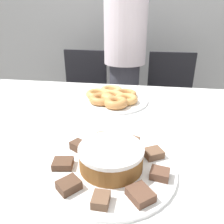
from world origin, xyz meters
TOP-DOWN VIEW (x-y plane):
  - wall_back at (0.00, 1.65)m, footprint 8.00×0.05m
  - table at (0.00, 0.00)m, footprint 1.70×1.10m
  - person_standing at (-0.03, 0.99)m, footprint 0.33×0.33m
  - office_chair_left at (-0.43, 1.02)m, footprint 0.46×0.46m
  - office_chair_right at (0.36, 1.02)m, footprint 0.44×0.44m
  - plate_cake at (0.06, -0.29)m, footprint 0.37×0.37m
  - plate_donuts at (-0.02, 0.25)m, footprint 0.36×0.36m
  - frosted_cake at (0.06, -0.29)m, footprint 0.18×0.18m
  - lamington_0 at (0.15, -0.40)m, footprint 0.08×0.08m
  - lamington_1 at (0.20, -0.32)m, footprint 0.06×0.05m
  - lamington_2 at (0.18, -0.22)m, footprint 0.07×0.07m
  - lamington_3 at (0.11, -0.16)m, footprint 0.06×0.06m
  - lamington_4 at (0.02, -0.16)m, footprint 0.06×0.06m
  - lamington_5 at (-0.06, -0.22)m, footprint 0.06×0.06m
  - lamington_6 at (-0.08, -0.31)m, footprint 0.06×0.06m
  - lamington_7 at (-0.03, -0.39)m, footprint 0.07×0.07m
  - lamington_8 at (0.06, -0.43)m, footprint 0.04×0.05m
  - donut_0 at (-0.02, 0.25)m, footprint 0.12×0.12m
  - donut_1 at (0.01, 0.16)m, footprint 0.12×0.12m
  - donut_2 at (0.05, 0.22)m, footprint 0.12×0.12m
  - donut_3 at (0.04, 0.31)m, footprint 0.12×0.12m
  - donut_4 at (-0.04, 0.36)m, footprint 0.12×0.12m
  - donut_5 at (-0.10, 0.28)m, footprint 0.12×0.12m
  - donut_6 at (-0.06, 0.20)m, footprint 0.13×0.13m

SIDE VIEW (x-z plane):
  - office_chair_left at x=-0.43m, z-range -0.03..0.85m
  - office_chair_right at x=0.36m, z-range -0.03..0.85m
  - table at x=0.00m, z-range 0.30..1.06m
  - plate_cake at x=0.06m, z-range 0.75..0.76m
  - plate_donuts at x=-0.02m, z-range 0.75..0.76m
  - lamington_6 at x=-0.08m, z-range 0.76..0.78m
  - lamington_3 at x=0.11m, z-range 0.76..0.78m
  - lamington_0 at x=0.15m, z-range 0.76..0.79m
  - lamington_8 at x=0.06m, z-range 0.76..0.79m
  - lamington_1 at x=0.20m, z-range 0.76..0.79m
  - lamington_2 at x=0.18m, z-range 0.76..0.79m
  - lamington_7 at x=-0.03m, z-range 0.76..0.79m
  - lamington_4 at x=0.02m, z-range 0.76..0.79m
  - lamington_5 at x=-0.06m, z-range 0.76..0.79m
  - donut_3 at x=0.04m, z-range 0.76..0.79m
  - donut_4 at x=-0.04m, z-range 0.76..0.79m
  - donut_5 at x=-0.10m, z-range 0.76..0.80m
  - donut_2 at x=0.05m, z-range 0.76..0.80m
  - donut_0 at x=-0.02m, z-range 0.76..0.80m
  - donut_6 at x=-0.06m, z-range 0.76..0.80m
  - donut_1 at x=0.01m, z-range 0.76..0.80m
  - frosted_cake at x=0.06m, z-range 0.76..0.83m
  - person_standing at x=-0.03m, z-range 0.05..1.67m
  - wall_back at x=0.00m, z-range 0.00..2.60m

